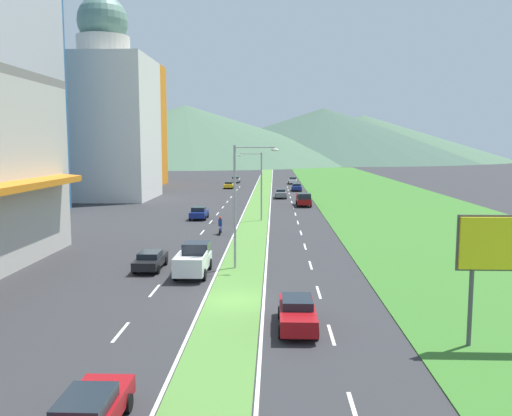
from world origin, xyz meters
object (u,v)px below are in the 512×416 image
(car_0, at_px, (236,180))
(pickup_truck_1, at_px, (304,200))
(car_3, at_px, (297,187))
(pickup_truck_0, at_px, (194,260))
(street_lamp_near, at_px, (240,198))
(motorcycle_rider, at_px, (220,227))
(car_6, at_px, (297,313))
(car_5, at_px, (199,213))
(street_lamp_mid, at_px, (258,181))
(car_8, at_px, (88,414))
(car_4, at_px, (229,185))
(car_1, at_px, (293,180))
(car_2, at_px, (281,194))
(car_7, at_px, (150,260))
(billboard_roadside, at_px, (508,250))

(car_0, relative_size, pickup_truck_1, 0.79)
(car_3, xyz_separation_m, pickup_truck_1, (-0.02, -25.68, 0.23))
(pickup_truck_0, bearing_deg, street_lamp_near, -62.88)
(motorcycle_rider, bearing_deg, car_6, -166.49)
(motorcycle_rider, bearing_deg, car_5, 18.97)
(street_lamp_mid, distance_m, car_8, 47.49)
(car_3, relative_size, car_6, 0.94)
(street_lamp_near, xyz_separation_m, pickup_truck_0, (-3.16, -1.62, -4.25))
(car_0, distance_m, motorcycle_rider, 72.33)
(car_4, height_order, motorcycle_rider, motorcycle_rider)
(car_5, bearing_deg, motorcycle_rider, -161.03)
(car_3, relative_size, car_8, 0.94)
(car_8, bearing_deg, car_1, -5.36)
(car_0, distance_m, car_3, 25.57)
(motorcycle_rider, bearing_deg, car_2, -10.19)
(car_1, bearing_deg, motorcycle_rider, -7.96)
(motorcycle_rider, bearing_deg, car_1, -7.96)
(car_6, height_order, car_8, car_6)
(car_0, distance_m, car_7, 87.65)
(car_4, bearing_deg, car_8, -177.82)
(car_1, relative_size, car_8, 1.00)
(car_0, bearing_deg, car_4, 179.29)
(pickup_truck_1, relative_size, motorcycle_rider, 2.70)
(car_0, relative_size, pickup_truck_0, 0.79)
(car_2, height_order, car_7, car_2)
(billboard_roadside, relative_size, car_8, 1.27)
(car_1, relative_size, car_2, 1.08)
(car_2, relative_size, car_7, 0.98)
(car_4, bearing_deg, pickup_truck_0, -177.07)
(car_6, bearing_deg, car_3, 177.66)
(car_8, xyz_separation_m, pickup_truck_1, (10.14, 62.47, 0.26))
(billboard_roadside, distance_m, car_0, 103.92)
(car_4, distance_m, motorcycle_rider, 56.11)
(car_5, xyz_separation_m, car_8, (3.37, -48.41, -0.04))
(car_3, bearing_deg, street_lamp_mid, -8.65)
(street_lamp_near, height_order, car_8, street_lamp_near)
(car_5, bearing_deg, car_0, -0.01)
(car_0, relative_size, car_3, 0.96)
(billboard_roadside, xyz_separation_m, pickup_truck_0, (-15.92, 13.20, -3.46))
(car_7, bearing_deg, billboard_roadside, -126.69)
(car_5, distance_m, pickup_truck_1, 19.49)
(street_lamp_mid, xyz_separation_m, car_7, (-7.13, -24.94, -4.03))
(street_lamp_mid, distance_m, car_7, 26.25)
(car_4, bearing_deg, car_3, -111.67)
(car_2, xyz_separation_m, pickup_truck_1, (3.23, -11.70, 0.20))
(street_lamp_mid, xyz_separation_m, billboard_roadside, (12.16, -39.31, -0.29))
(billboard_roadside, xyz_separation_m, car_0, (-19.43, 102.02, -3.70))
(motorcycle_rider, bearing_deg, car_0, 2.93)
(car_7, bearing_deg, street_lamp_near, -86.06)
(car_2, height_order, car_6, car_2)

